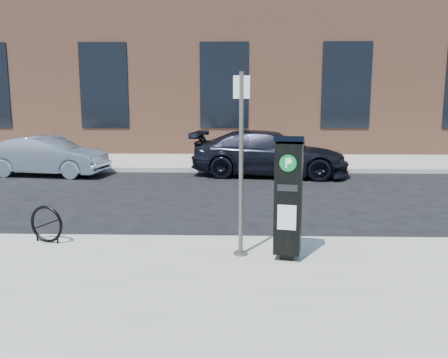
{
  "coord_description": "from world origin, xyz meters",
  "views": [
    {
      "loc": [
        0.57,
        -7.9,
        2.53
      ],
      "look_at": [
        0.33,
        0.5,
        1.08
      ],
      "focal_mm": 38.0,
      "sensor_mm": 36.0,
      "label": 1
    }
  ],
  "objects_px": {
    "sign_pole": "(241,167)",
    "car_silver": "(47,156)",
    "bike_rack": "(46,224)",
    "parking_kiosk": "(288,197)",
    "car_dark": "(270,153)"
  },
  "relations": [
    {
      "from": "parking_kiosk",
      "to": "car_silver",
      "type": "height_order",
      "value": "parking_kiosk"
    },
    {
      "from": "parking_kiosk",
      "to": "sign_pole",
      "type": "bearing_deg",
      "value": 178.07
    },
    {
      "from": "bike_rack",
      "to": "car_dark",
      "type": "bearing_deg",
      "value": 79.42
    },
    {
      "from": "car_silver",
      "to": "car_dark",
      "type": "bearing_deg",
      "value": -80.69
    },
    {
      "from": "bike_rack",
      "to": "car_silver",
      "type": "bearing_deg",
      "value": 129.44
    },
    {
      "from": "bike_rack",
      "to": "car_dark",
      "type": "relative_size",
      "value": 0.13
    },
    {
      "from": "car_dark",
      "to": "car_silver",
      "type": "bearing_deg",
      "value": 99.27
    },
    {
      "from": "sign_pole",
      "to": "bike_rack",
      "type": "relative_size",
      "value": 4.36
    },
    {
      "from": "bike_rack",
      "to": "car_dark",
      "type": "xyz_separation_m",
      "value": [
        4.19,
        7.8,
        0.27
      ]
    },
    {
      "from": "parking_kiosk",
      "to": "car_silver",
      "type": "xyz_separation_m",
      "value": [
        -6.94,
        8.31,
        -0.46
      ]
    },
    {
      "from": "sign_pole",
      "to": "bike_rack",
      "type": "bearing_deg",
      "value": 174.14
    },
    {
      "from": "car_dark",
      "to": "bike_rack",
      "type": "bearing_deg",
      "value": 159.55
    },
    {
      "from": "bike_rack",
      "to": "car_silver",
      "type": "distance_m",
      "value": 8.2
    },
    {
      "from": "parking_kiosk",
      "to": "bike_rack",
      "type": "height_order",
      "value": "parking_kiosk"
    },
    {
      "from": "sign_pole",
      "to": "car_silver",
      "type": "relative_size",
      "value": 0.71
    }
  ]
}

